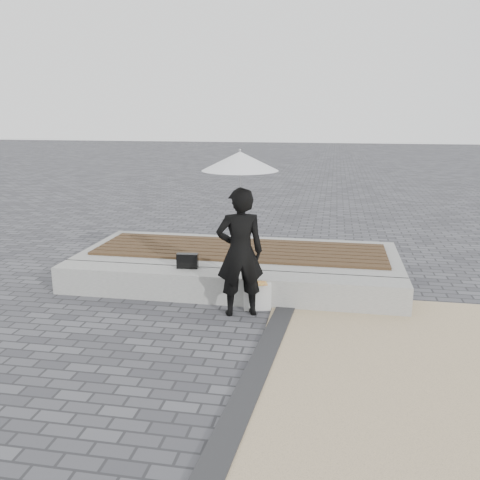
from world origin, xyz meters
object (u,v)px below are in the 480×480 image
(parasol, at_px, (240,161))
(handbag, at_px, (187,261))
(canvas_tote, at_px, (257,296))
(seating_ledge, at_px, (225,286))
(woman, at_px, (240,252))

(parasol, xyz_separation_m, handbag, (-0.87, 0.60, -1.49))
(parasol, xyz_separation_m, canvas_tote, (0.20, 0.21, -1.80))
(seating_ledge, relative_size, canvas_tote, 13.25)
(parasol, bearing_deg, seating_ledge, 122.89)
(seating_ledge, bearing_deg, woman, -57.11)
(seating_ledge, height_order, parasol, parasol)
(handbag, bearing_deg, woman, -39.28)
(seating_ledge, bearing_deg, parasol, -57.11)
(seating_ledge, xyz_separation_m, canvas_tote, (0.50, -0.26, -0.01))
(handbag, relative_size, canvas_tote, 0.80)
(handbag, height_order, canvas_tote, handbag)
(parasol, height_order, canvas_tote, parasol)
(seating_ledge, xyz_separation_m, parasol, (0.31, -0.47, 1.79))
(woman, height_order, canvas_tote, woman)
(seating_ledge, bearing_deg, canvas_tote, -27.36)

